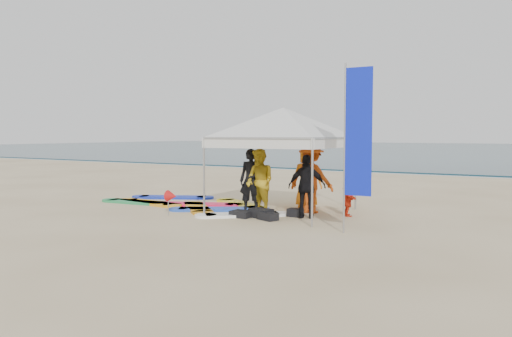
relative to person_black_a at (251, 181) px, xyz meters
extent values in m
plane|color=beige|center=(-0.28, -3.16, -0.83)|extent=(120.00, 120.00, 0.00)
cube|color=#0C2633|center=(-0.28, 56.84, -0.79)|extent=(160.00, 84.00, 0.08)
cube|color=silver|center=(-0.28, 15.04, -0.83)|extent=(160.00, 1.20, 0.01)
imported|color=black|center=(0.00, 0.00, 0.00)|extent=(0.70, 0.58, 1.67)
imported|color=gold|center=(0.31, -0.10, 0.00)|extent=(0.99, 0.89, 1.67)
imported|color=#C34711|center=(1.38, 0.72, 0.08)|extent=(1.19, 0.70, 1.83)
imported|color=black|center=(1.62, -0.08, -0.06)|extent=(0.98, 0.64, 1.55)
imported|color=orange|center=(0.90, 1.52, 0.01)|extent=(0.89, 0.64, 1.69)
imported|color=red|center=(2.37, 0.74, -0.39)|extent=(0.65, 0.84, 0.89)
cylinder|color=#A5A5A8|center=(-0.72, 1.84, 0.14)|extent=(0.05, 0.05, 1.95)
cylinder|color=#A5A5A8|center=(2.19, 1.84, 0.14)|extent=(0.05, 0.05, 1.95)
cylinder|color=#A5A5A8|center=(-0.72, -1.08, 0.14)|extent=(0.05, 0.05, 1.95)
cylinder|color=#A5A5A8|center=(2.19, -1.08, 0.14)|extent=(0.05, 0.05, 1.95)
cube|color=silver|center=(0.74, -1.08, 0.99)|extent=(3.02, 0.02, 0.24)
cube|color=silver|center=(0.74, 1.84, 0.99)|extent=(3.02, 0.02, 0.24)
cube|color=silver|center=(-0.72, 0.38, 0.99)|extent=(0.02, 3.02, 0.24)
cube|color=silver|center=(2.19, 0.38, 0.99)|extent=(0.02, 3.02, 0.24)
pyramid|color=silver|center=(0.74, 0.38, 1.89)|extent=(4.13, 4.13, 0.78)
cylinder|color=#A5A5A8|center=(3.03, -1.35, 0.91)|extent=(0.04, 0.04, 3.48)
cube|color=#0D20D8|center=(3.32, -1.35, 1.25)|extent=(0.55, 0.03, 2.58)
cylinder|color=#A5A5A8|center=(-1.55, -1.46, -0.53)|extent=(0.02, 0.02, 0.60)
cone|color=red|center=(-1.43, -1.46, -0.33)|extent=(0.28, 0.28, 0.28)
cube|color=black|center=(0.63, -0.59, -0.72)|extent=(0.63, 0.48, 0.22)
cube|color=black|center=(0.94, -0.79, -0.74)|extent=(0.54, 0.45, 0.18)
cube|color=black|center=(0.18, -0.76, -0.75)|extent=(0.51, 0.42, 0.16)
cube|color=black|center=(1.28, -0.03, -0.73)|extent=(0.36, 0.27, 0.20)
cube|color=#289351|center=(-3.87, -0.24, -0.80)|extent=(1.80, 0.69, 0.07)
cube|color=#152CBA|center=(-3.60, 1.19, -0.80)|extent=(2.12, 1.38, 0.07)
cube|color=yellow|center=(-0.94, 0.96, -0.80)|extent=(1.87, 1.39, 0.07)
cube|color=#F81D51|center=(-2.01, 0.27, -0.80)|extent=(2.30, 1.32, 0.07)
cube|color=white|center=(0.12, -0.63, -0.80)|extent=(1.74, 1.58, 0.07)
cube|color=blue|center=(-0.89, -0.16, -0.80)|extent=(2.13, 1.55, 0.07)
cube|color=#F4A519|center=(-3.37, -0.14, -0.80)|extent=(1.95, 0.77, 0.07)
cube|color=orange|center=(-1.54, -0.26, -0.80)|extent=(1.61, 1.58, 0.07)
camera|label=1|loc=(6.58, -11.09, 1.22)|focal=35.00mm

